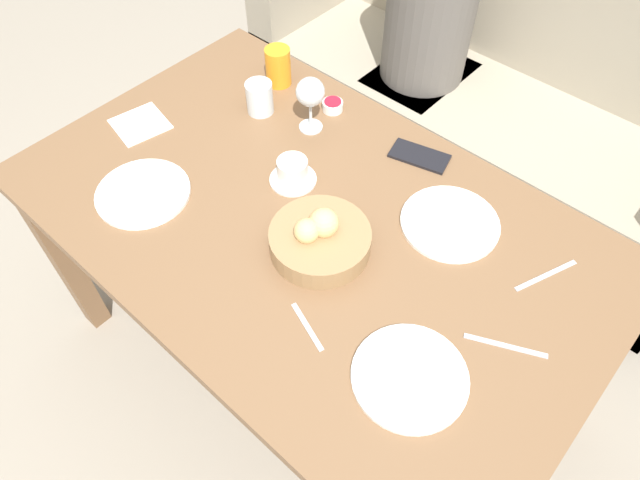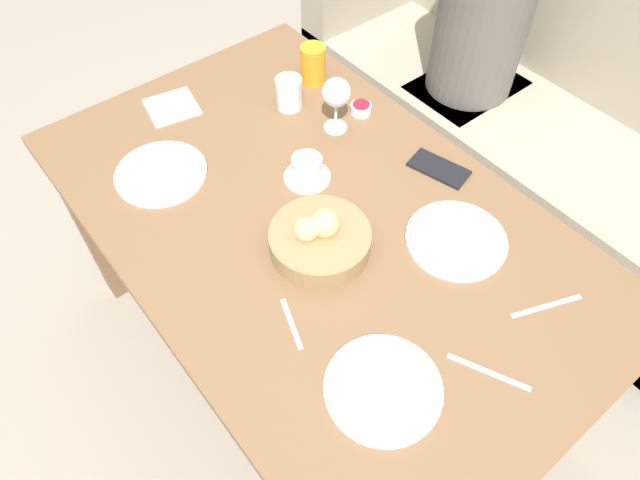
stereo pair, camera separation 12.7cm
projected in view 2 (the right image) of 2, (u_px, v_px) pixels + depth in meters
ground_plane at (317, 355)px, 1.93m from camera, size 10.00×10.00×0.00m
dining_table at (315, 239)px, 1.43m from camera, size 1.43×0.89×0.73m
couch at (533, 126)px, 2.16m from camera, size 1.84×0.70×0.90m
seated_person at (470, 72)px, 2.07m from camera, size 0.31×0.40×1.17m
bread_basket at (320, 238)px, 1.27m from camera, size 0.23×0.23×0.11m
plate_near_left at (161, 173)px, 1.44m from camera, size 0.23×0.23×0.01m
plate_near_right at (383, 388)px, 1.08m from camera, size 0.23×0.23×0.01m
plate_far_center at (456, 240)px, 1.30m from camera, size 0.23×0.23×0.01m
juice_glass at (313, 64)px, 1.64m from camera, size 0.07×0.07×0.11m
water_tumbler at (289, 93)px, 1.57m from camera, size 0.07×0.07×0.09m
wine_glass at (336, 94)px, 1.46m from camera, size 0.08×0.08×0.16m
coffee_cup at (307, 170)px, 1.41m from camera, size 0.12×0.12×0.07m
jam_bowl_berry at (361, 108)px, 1.58m from camera, size 0.06×0.06×0.03m
fork_silver at (488, 372)px, 1.11m from camera, size 0.15×0.08×0.00m
knife_silver at (546, 306)px, 1.20m from camera, size 0.07×0.16×0.00m
spoon_coffee at (292, 324)px, 1.17m from camera, size 0.12×0.05×0.00m
napkin at (172, 107)px, 1.60m from camera, size 0.16×0.16×0.00m
cell_phone at (439, 168)px, 1.45m from camera, size 0.16×0.11×0.01m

